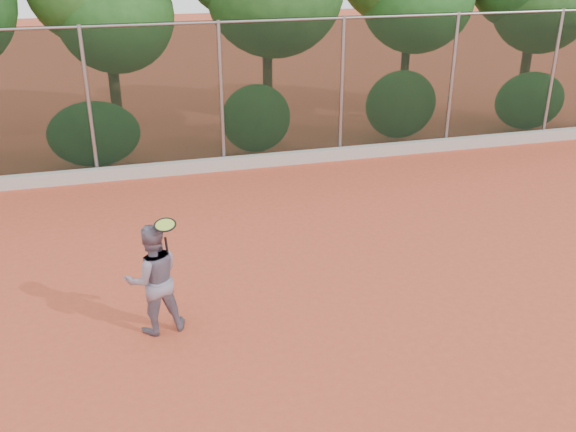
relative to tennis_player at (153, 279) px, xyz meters
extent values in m
plane|color=#CA4C2F|center=(2.16, -0.29, -0.83)|extent=(80.00, 80.00, 0.00)
cube|color=#B8B3AB|center=(2.16, 6.53, -0.68)|extent=(24.00, 0.20, 0.30)
imported|color=slate|center=(0.00, 0.00, 0.00)|extent=(0.90, 0.75, 1.67)
cube|color=black|center=(2.16, 6.71, 0.92)|extent=(24.00, 0.01, 3.50)
cylinder|color=gray|center=(2.16, 6.71, 2.62)|extent=(24.00, 0.06, 0.06)
cylinder|color=gray|center=(-0.84, 6.71, 0.92)|extent=(0.09, 0.09, 3.50)
cylinder|color=gray|center=(2.16, 6.71, 0.92)|extent=(0.09, 0.09, 3.50)
cylinder|color=gray|center=(5.16, 6.71, 0.92)|extent=(0.09, 0.09, 3.50)
cylinder|color=gray|center=(8.16, 6.71, 0.92)|extent=(0.09, 0.09, 3.50)
cylinder|color=gray|center=(11.16, 6.71, 0.92)|extent=(0.09, 0.09, 3.50)
cylinder|color=#49341C|center=(-0.24, 9.01, 0.37)|extent=(0.28, 0.28, 2.40)
ellipsoid|color=#22551D|center=(-0.04, 8.91, 2.57)|extent=(2.90, 2.40, 2.80)
cylinder|color=#492F1C|center=(3.76, 8.71, 0.67)|extent=(0.26, 0.26, 3.00)
cylinder|color=#3C2917|center=(7.86, 8.91, 0.52)|extent=(0.24, 0.24, 2.70)
cylinder|color=#482E1B|center=(11.56, 8.51, 0.42)|extent=(0.28, 0.28, 2.50)
ellipsoid|color=#346827|center=(11.76, 8.41, 2.67)|extent=(3.00, 2.50, 2.90)
ellipsoid|color=#286326|center=(-0.84, 7.51, 0.02)|extent=(2.20, 1.16, 1.60)
ellipsoid|color=#326D29|center=(3.16, 7.51, 0.12)|extent=(1.80, 1.04, 1.76)
ellipsoid|color=#336727|center=(7.16, 7.51, 0.22)|extent=(2.00, 1.10, 1.84)
ellipsoid|color=#31722B|center=(11.16, 7.51, 0.07)|extent=(2.16, 1.12, 1.64)
cylinder|color=black|center=(0.22, -0.08, 0.53)|extent=(0.06, 0.11, 0.31)
torus|color=black|center=(0.22, -0.14, 0.88)|extent=(0.37, 0.37, 0.10)
cylinder|color=#B9E042|center=(0.22, -0.14, 0.88)|extent=(0.32, 0.31, 0.07)
camera|label=1|loc=(-0.23, -8.11, 4.47)|focal=40.00mm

